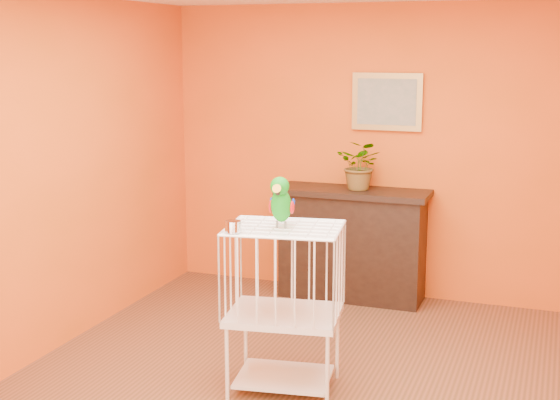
% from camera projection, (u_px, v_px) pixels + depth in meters
% --- Properties ---
extents(ground, '(4.50, 4.50, 0.00)m').
position_uv_depth(ground, '(306.00, 393.00, 5.09)').
color(ground, brown).
rests_on(ground, ground).
extents(room_shell, '(4.50, 4.50, 4.50)m').
position_uv_depth(room_shell, '(308.00, 153.00, 4.78)').
color(room_shell, '#EC5816').
rests_on(room_shell, ground).
extents(console_cabinet, '(1.34, 0.48, 0.99)m').
position_uv_depth(console_cabinet, '(352.00, 244.00, 6.93)').
color(console_cabinet, black).
rests_on(console_cabinet, ground).
extents(potted_plant, '(0.45, 0.49, 0.34)m').
position_uv_depth(potted_plant, '(361.00, 171.00, 6.78)').
color(potted_plant, '#26722D').
rests_on(potted_plant, console_cabinet).
extents(framed_picture, '(0.62, 0.04, 0.50)m').
position_uv_depth(framed_picture, '(387.00, 102.00, 6.79)').
color(framed_picture, '#A87E3C').
rests_on(framed_picture, room_shell).
extents(birdcage, '(0.79, 0.65, 1.10)m').
position_uv_depth(birdcage, '(284.00, 307.00, 5.04)').
color(birdcage, white).
rests_on(birdcage, ground).
extents(feed_cup, '(0.10, 0.10, 0.07)m').
position_uv_depth(feed_cup, '(233.00, 227.00, 4.77)').
color(feed_cup, silver).
rests_on(feed_cup, birdcage).
extents(parrot, '(0.17, 0.30, 0.34)m').
position_uv_depth(parrot, '(281.00, 202.00, 4.87)').
color(parrot, '#59544C').
rests_on(parrot, birdcage).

